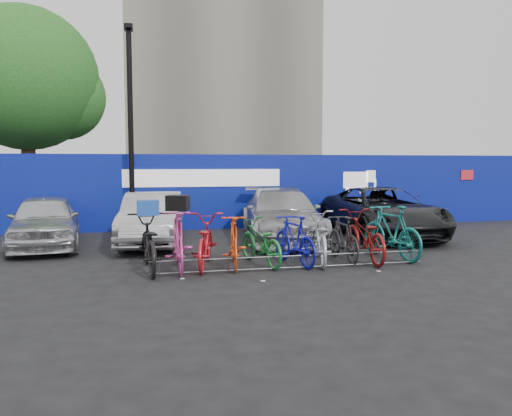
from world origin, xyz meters
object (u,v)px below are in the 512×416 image
object	(u,v)px
bike_9	(391,232)
bike_4	(260,242)
bike_2	(204,241)
bike_7	(343,238)
bike_0	(149,243)
bike_1	(178,241)
lamppost	(131,124)
bike_rack	(293,262)
bike_5	(294,240)
bike_6	(319,238)
car_1	(153,219)
bike_8	(364,236)
car_0	(45,221)
car_2	(281,215)
car_3	(382,212)
tree	(33,83)
bike_3	(234,242)

from	to	relation	value
bike_9	bike_4	bearing A→B (deg)	-9.78
bike_2	bike_7	world-z (taller)	bike_2
bike_2	bike_4	xyz separation A→B (m)	(1.16, -0.03, -0.05)
bike_0	bike_1	bearing A→B (deg)	171.21
lamppost	bike_0	distance (m)	6.15
lamppost	bike_rack	distance (m)	7.48
bike_5	bike_6	distance (m)	0.60
bike_0	bike_9	world-z (taller)	bike_9
car_1	bike_8	xyz separation A→B (m)	(4.40, -3.32, -0.12)
car_1	bike_9	distance (m)	6.03
bike_4	bike_6	bearing A→B (deg)	165.27
car_0	car_2	distance (m)	6.08
car_1	car_3	bearing A→B (deg)	6.74
car_2	bike_9	bearing A→B (deg)	-54.01
bike_8	car_0	bearing A→B (deg)	-23.10
bike_5	bike_8	size ratio (longest dim) A/B	0.84
bike_1	bike_9	xyz separation A→B (m)	(4.68, 0.20, 0.01)
bike_1	bike_8	bearing A→B (deg)	-179.01
car_3	bike_2	distance (m)	6.43
bike_rack	tree	bearing A→B (deg)	122.45
bike_2	bike_4	bearing A→B (deg)	-169.24
bike_4	bike_5	xyz separation A→B (m)	(0.69, -0.16, 0.04)
bike_7	bike_1	bearing A→B (deg)	3.69
tree	bike_1	world-z (taller)	tree
bike_rack	car_0	distance (m)	6.57
tree	bike_9	size ratio (longest dim) A/B	3.90
car_3	bike_2	size ratio (longest dim) A/B	2.51
lamppost	car_0	distance (m)	3.95
car_3	bike_8	distance (m)	3.97
lamppost	bike_1	distance (m)	6.23
tree	bike_3	bearing A→B (deg)	-60.71
tree	bike_3	distance (m)	12.48
bike_5	bike_8	distance (m)	1.59
tree	bike_5	world-z (taller)	tree
car_0	bike_6	xyz separation A→B (m)	(6.03, -3.30, -0.14)
car_0	bike_9	distance (m)	8.39
car_2	bike_5	world-z (taller)	car_2
bike_3	bike_8	xyz separation A→B (m)	(2.85, 0.02, 0.02)
bike_9	bike_0	bearing A→B (deg)	-8.77
bike_3	bike_4	distance (m)	0.57
car_3	bike_2	xyz separation A→B (m)	(-5.55, -3.24, -0.18)
car_0	car_3	xyz separation A→B (m)	(9.14, 0.01, 0.04)
bike_2	bike_5	bearing A→B (deg)	-173.73
car_3	bike_8	bearing A→B (deg)	-118.98
car_0	bike_7	size ratio (longest dim) A/B	2.40
car_2	bike_0	bearing A→B (deg)	-130.40
car_0	bike_8	size ratio (longest dim) A/B	1.90
bike_7	bike_8	xyz separation A→B (m)	(0.43, -0.11, 0.05)
bike_6	car_1	bearing A→B (deg)	-30.14
bike_rack	bike_1	bearing A→B (deg)	168.32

